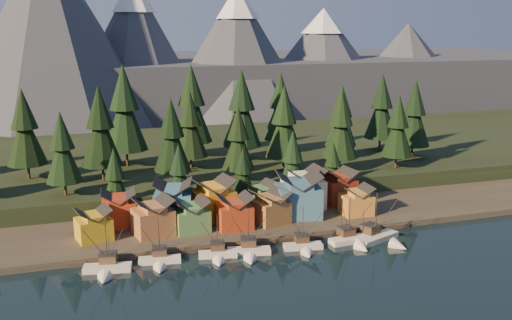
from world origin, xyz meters
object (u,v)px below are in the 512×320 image
object	(u,v)px
boat_2	(218,249)
boat_3	(249,246)
house_back_1	(174,200)
boat_6	(382,233)
boat_1	(159,255)
house_front_1	(153,216)
boat_0	(106,262)
boat_5	(353,235)
boat_4	(304,241)
house_front_0	(93,223)
house_back_0	(119,207)

from	to	relation	value
boat_2	boat_3	bearing A→B (deg)	6.51
house_back_1	boat_6	bearing A→B (deg)	-14.90
boat_1	house_front_1	xyz separation A→B (m)	(0.69, 13.84, 4.08)
boat_0	boat_1	bearing A→B (deg)	16.83
boat_5	house_front_1	bearing A→B (deg)	154.20
boat_1	boat_5	bearing A→B (deg)	6.18
boat_4	house_front_0	world-z (taller)	boat_4
boat_4	house_back_1	bearing A→B (deg)	144.67
boat_0	boat_6	distance (m)	61.19
boat_1	boat_4	bearing A→B (deg)	5.10
boat_3	house_front_0	size ratio (longest dim) A/B	1.31
boat_4	boat_5	size ratio (longest dim) A/B	0.90
boat_6	house_front_0	world-z (taller)	boat_6
boat_0	house_front_1	world-z (taller)	boat_0
boat_0	boat_6	bearing A→B (deg)	9.36
boat_1	house_front_1	distance (m)	14.45
house_front_0	house_front_1	bearing A→B (deg)	-16.48
boat_0	house_front_0	distance (m)	16.09
boat_0	boat_4	xyz separation A→B (m)	(42.28, -0.92, -0.23)
boat_2	boat_6	world-z (taller)	boat_6
boat_2	house_front_1	distance (m)	19.02
house_front_0	house_front_1	distance (m)	13.16
boat_3	boat_5	size ratio (longest dim) A/B	0.96
house_back_0	house_back_1	bearing A→B (deg)	3.09
boat_0	house_front_1	distance (m)	19.18
boat_3	boat_6	bearing A→B (deg)	9.70
boat_1	boat_6	distance (m)	50.49
house_front_0	house_front_1	world-z (taller)	house_front_1
boat_2	boat_4	xyz separation A→B (m)	(19.19, -1.36, 0.03)
boat_1	boat_2	distance (m)	12.35
boat_0	boat_5	distance (m)	54.23
house_back_0	boat_2	bearing A→B (deg)	-47.06
boat_2	boat_1	bearing A→B (deg)	-171.80
boat_6	house_back_0	bearing A→B (deg)	134.75
house_front_1	house_back_1	xyz separation A→B (m)	(6.15, 8.21, 0.77)
house_front_0	boat_5	bearing A→B (deg)	-29.56
house_front_1	house_back_1	world-z (taller)	house_back_1
boat_4	boat_0	bearing A→B (deg)	-172.33
boat_1	house_front_0	distance (m)	19.49
boat_3	house_back_0	xyz separation A→B (m)	(-25.31, 23.44, 3.94)
house_back_1	boat_0	bearing A→B (deg)	-112.32
boat_0	boat_2	distance (m)	23.10
boat_6	boat_3	bearing A→B (deg)	155.53
boat_1	boat_6	bearing A→B (deg)	5.38
boat_0	house_front_1	bearing A→B (deg)	63.62
house_back_0	house_front_0	bearing A→B (deg)	-125.35
boat_2	boat_5	distance (m)	31.16
house_back_0	house_front_1	bearing A→B (deg)	-46.74
boat_6	house_front_0	distance (m)	65.32
boat_3	boat_1	bearing A→B (deg)	-170.65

